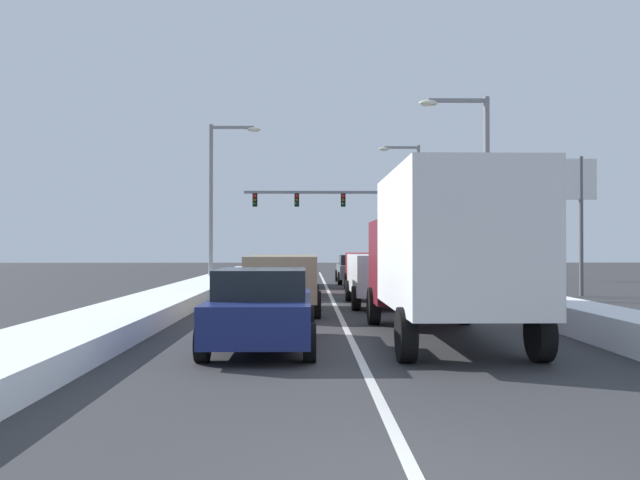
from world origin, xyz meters
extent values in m
plane|color=#333335|center=(0.00, 17.27, 0.00)|extent=(120.00, 120.00, 0.00)
cube|color=silver|center=(0.00, 21.58, 0.00)|extent=(0.14, 47.48, 0.01)
cube|color=white|center=(5.30, 21.58, 0.31)|extent=(1.26, 47.48, 0.62)
cube|color=white|center=(-5.30, 21.58, 0.23)|extent=(2.05, 47.48, 0.47)
cube|color=maroon|center=(1.86, 10.91, 1.56)|extent=(2.35, 2.20, 2.00)
cube|color=silver|center=(1.86, 7.31, 2.06)|extent=(2.35, 5.00, 2.60)
cylinder|color=black|center=(0.74, 11.21, 0.46)|extent=(0.28, 0.92, 0.92)
cylinder|color=black|center=(2.99, 11.21, 0.46)|extent=(0.28, 0.92, 0.92)
cylinder|color=black|center=(0.74, 5.81, 0.46)|extent=(0.28, 0.92, 0.92)
cylinder|color=black|center=(2.99, 5.81, 0.46)|extent=(0.28, 0.92, 0.92)
cube|color=silver|center=(1.53, 16.58, 1.04)|extent=(1.95, 4.90, 1.25)
cube|color=black|center=(1.53, 14.17, 1.32)|extent=(1.56, 0.06, 0.55)
cube|color=red|center=(0.75, 14.18, 0.94)|extent=(0.20, 0.08, 0.28)
cube|color=red|center=(2.31, 14.18, 0.94)|extent=(0.20, 0.08, 0.28)
cylinder|color=black|center=(0.57, 18.28, 0.37)|extent=(0.25, 0.74, 0.74)
cylinder|color=black|center=(2.48, 18.28, 0.37)|extent=(0.25, 0.74, 0.74)
cylinder|color=black|center=(0.57, 14.88, 0.37)|extent=(0.25, 0.74, 0.74)
cylinder|color=black|center=(2.48, 14.88, 0.37)|extent=(0.25, 0.74, 0.74)
cube|color=maroon|center=(1.86, 23.48, 1.04)|extent=(1.95, 4.90, 1.25)
cube|color=black|center=(1.86, 21.07, 1.32)|extent=(1.56, 0.06, 0.55)
cube|color=red|center=(1.08, 21.08, 0.94)|extent=(0.20, 0.08, 0.28)
cube|color=red|center=(2.64, 21.08, 0.94)|extent=(0.20, 0.08, 0.28)
cylinder|color=black|center=(0.90, 25.18, 0.37)|extent=(0.25, 0.74, 0.74)
cylinder|color=black|center=(2.81, 25.18, 0.37)|extent=(0.25, 0.74, 0.74)
cylinder|color=black|center=(0.90, 21.78, 0.37)|extent=(0.25, 0.74, 0.74)
cylinder|color=black|center=(2.81, 21.78, 0.37)|extent=(0.25, 0.74, 0.74)
cube|color=slate|center=(1.64, 30.24, 0.63)|extent=(1.82, 4.50, 0.70)
cube|color=black|center=(1.64, 30.09, 1.23)|extent=(1.64, 2.20, 0.55)
cube|color=red|center=(0.95, 28.04, 0.75)|extent=(0.24, 0.08, 0.14)
cube|color=red|center=(2.34, 28.04, 0.75)|extent=(0.24, 0.08, 0.14)
cylinder|color=black|center=(0.75, 31.79, 0.33)|extent=(0.22, 0.66, 0.66)
cylinder|color=black|center=(2.53, 31.79, 0.33)|extent=(0.22, 0.66, 0.66)
cylinder|color=black|center=(0.75, 28.69, 0.33)|extent=(0.22, 0.66, 0.66)
cylinder|color=black|center=(2.53, 28.69, 0.33)|extent=(0.22, 0.66, 0.66)
cube|color=navy|center=(-1.76, 7.42, 0.63)|extent=(1.82, 4.50, 0.70)
cube|color=black|center=(-1.76, 7.27, 1.23)|extent=(1.64, 2.20, 0.55)
cube|color=red|center=(-2.45, 5.22, 0.75)|extent=(0.24, 0.08, 0.14)
cube|color=red|center=(-1.07, 5.22, 0.75)|extent=(0.24, 0.08, 0.14)
cylinder|color=black|center=(-2.65, 8.97, 0.33)|extent=(0.22, 0.66, 0.66)
cylinder|color=black|center=(-0.87, 8.97, 0.33)|extent=(0.22, 0.66, 0.66)
cylinder|color=black|center=(-2.65, 5.87, 0.33)|extent=(0.22, 0.66, 0.66)
cylinder|color=black|center=(-0.87, 5.87, 0.33)|extent=(0.22, 0.66, 0.66)
cube|color=#937F60|center=(-1.63, 14.34, 1.04)|extent=(1.95, 4.90, 1.25)
cube|color=black|center=(-1.63, 11.93, 1.32)|extent=(1.56, 0.06, 0.55)
cube|color=red|center=(-2.41, 11.94, 0.94)|extent=(0.20, 0.08, 0.28)
cube|color=red|center=(-0.85, 11.94, 0.94)|extent=(0.20, 0.08, 0.28)
cylinder|color=black|center=(-2.58, 16.04, 0.37)|extent=(0.25, 0.74, 0.74)
cylinder|color=black|center=(-0.67, 16.04, 0.37)|extent=(0.25, 0.74, 0.74)
cylinder|color=black|center=(-2.58, 12.64, 0.37)|extent=(0.25, 0.74, 0.74)
cylinder|color=black|center=(-0.67, 12.64, 0.37)|extent=(0.25, 0.74, 0.74)
cube|color=#1E5633|center=(-1.69, 20.44, 0.63)|extent=(1.82, 4.50, 0.70)
cube|color=black|center=(-1.69, 20.29, 1.23)|extent=(1.64, 2.20, 0.55)
cube|color=red|center=(-2.38, 18.24, 0.75)|extent=(0.24, 0.08, 0.14)
cube|color=red|center=(-1.00, 18.24, 0.75)|extent=(0.24, 0.08, 0.14)
cylinder|color=black|center=(-2.58, 21.99, 0.33)|extent=(0.22, 0.66, 0.66)
cylinder|color=black|center=(-0.80, 21.99, 0.33)|extent=(0.22, 0.66, 0.66)
cylinder|color=black|center=(-2.58, 18.89, 0.33)|extent=(0.22, 0.66, 0.66)
cylinder|color=black|center=(-0.80, 18.89, 0.33)|extent=(0.22, 0.66, 0.66)
cube|color=black|center=(-1.46, 27.27, 0.63)|extent=(1.82, 4.50, 0.70)
cube|color=black|center=(-1.46, 27.12, 1.23)|extent=(1.64, 2.20, 0.55)
cube|color=red|center=(-2.16, 25.07, 0.75)|extent=(0.24, 0.08, 0.14)
cube|color=red|center=(-0.77, 25.07, 0.75)|extent=(0.24, 0.08, 0.14)
cylinder|color=black|center=(-2.35, 28.82, 0.33)|extent=(0.22, 0.66, 0.66)
cylinder|color=black|center=(-0.57, 28.82, 0.33)|extent=(0.22, 0.66, 0.66)
cylinder|color=black|center=(-2.35, 25.72, 0.33)|extent=(0.22, 0.66, 0.66)
cylinder|color=black|center=(-0.57, 25.72, 0.33)|extent=(0.22, 0.66, 0.66)
cylinder|color=slate|center=(4.90, 43.17, 3.10)|extent=(0.28, 0.28, 6.20)
cube|color=slate|center=(-0.33, 43.17, 5.95)|extent=(10.46, 0.20, 0.20)
cube|color=black|center=(1.70, 43.17, 5.38)|extent=(0.34, 0.34, 0.95)
sphere|color=red|center=(1.70, 42.98, 5.66)|extent=(0.22, 0.22, 0.22)
sphere|color=#593F0C|center=(1.70, 42.98, 5.38)|extent=(0.22, 0.22, 0.22)
sphere|color=#0C3819|center=(1.70, 42.98, 5.09)|extent=(0.22, 0.22, 0.22)
cube|color=black|center=(-1.70, 43.17, 5.38)|extent=(0.34, 0.34, 0.95)
sphere|color=red|center=(-1.70, 42.98, 5.66)|extent=(0.22, 0.22, 0.22)
sphere|color=#593F0C|center=(-1.70, 42.98, 5.38)|extent=(0.22, 0.22, 0.22)
sphere|color=#0C3819|center=(-1.70, 42.98, 5.09)|extent=(0.22, 0.22, 0.22)
cube|color=black|center=(-4.76, 43.17, 5.38)|extent=(0.34, 0.34, 0.95)
sphere|color=red|center=(-4.76, 42.98, 5.66)|extent=(0.22, 0.22, 0.22)
sphere|color=#593F0C|center=(-4.76, 42.98, 5.38)|extent=(0.22, 0.22, 0.22)
sphere|color=#0C3819|center=(-4.76, 42.98, 5.09)|extent=(0.22, 0.22, 0.22)
cylinder|color=gray|center=(5.81, 19.42, 3.79)|extent=(0.22, 0.22, 7.57)
cube|color=gray|center=(4.71, 19.42, 7.42)|extent=(2.20, 0.14, 0.14)
ellipsoid|color=#EAE5C6|center=(3.61, 19.42, 7.32)|extent=(0.70, 0.36, 0.24)
cylinder|color=gray|center=(6.16, 36.69, 4.21)|extent=(0.22, 0.22, 8.43)
cube|color=gray|center=(5.06, 36.69, 8.28)|extent=(2.20, 0.14, 0.14)
ellipsoid|color=#EAE5C6|center=(3.96, 36.69, 8.18)|extent=(0.70, 0.36, 0.24)
cylinder|color=gray|center=(-5.87, 28.72, 4.11)|extent=(0.22, 0.22, 8.22)
cube|color=gray|center=(-4.77, 28.72, 8.07)|extent=(2.20, 0.14, 0.14)
ellipsoid|color=#EAE5C6|center=(-3.67, 28.72, 7.97)|extent=(0.70, 0.36, 0.24)
cylinder|color=#59595B|center=(7.86, 20.60, 2.75)|extent=(0.16, 0.16, 5.50)
cylinder|color=#59595B|center=(9.86, 20.60, 2.75)|extent=(0.16, 0.16, 5.50)
cube|color=white|center=(8.86, 20.60, 4.60)|extent=(3.20, 0.12, 1.60)
camera|label=1|loc=(-0.90, -5.17, 1.92)|focal=37.11mm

